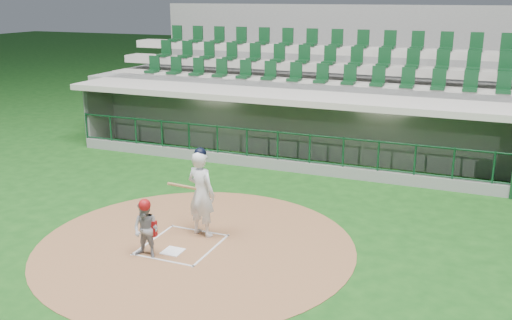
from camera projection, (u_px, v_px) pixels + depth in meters
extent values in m
plane|color=#144413|center=(188.00, 240.00, 13.17)|extent=(120.00, 120.00, 0.00)
cylinder|color=brown|center=(196.00, 245.00, 12.88)|extent=(7.20, 7.20, 0.01)
cube|color=white|center=(173.00, 251.00, 12.54)|extent=(0.43, 0.43, 0.02)
cube|color=white|center=(153.00, 239.00, 13.17)|extent=(0.05, 1.80, 0.01)
cube|color=white|center=(212.00, 250.00, 12.63)|extent=(0.05, 1.80, 0.01)
cube|color=silver|center=(199.00, 231.00, 13.65)|extent=(1.55, 0.05, 0.01)
cube|color=silver|center=(162.00, 260.00, 12.14)|extent=(1.55, 0.05, 0.01)
cube|color=gray|center=(292.00, 173.00, 19.99)|extent=(15.00, 3.00, 0.10)
cube|color=slate|center=(307.00, 124.00, 21.02)|extent=(15.00, 0.20, 2.70)
cube|color=beige|center=(306.00, 118.00, 20.84)|extent=(13.50, 0.04, 0.90)
cube|color=slate|center=(112.00, 117.00, 22.33)|extent=(0.20, 3.00, 2.70)
cube|color=#A7A297|center=(292.00, 93.00, 18.97)|extent=(15.40, 3.50, 0.20)
cube|color=slate|center=(277.00, 165.00, 18.41)|extent=(15.00, 0.15, 0.40)
cube|color=black|center=(278.00, 118.00, 17.97)|extent=(15.00, 0.01, 0.95)
cube|color=olive|center=(302.00, 157.00, 20.84)|extent=(12.75, 0.40, 0.45)
cube|color=white|center=(214.00, 90.00, 20.32)|extent=(1.30, 0.35, 0.04)
cube|color=white|center=(383.00, 102.00, 18.13)|extent=(1.30, 0.35, 0.04)
imported|color=#A21112|center=(174.00, 129.00, 22.46)|extent=(1.19, 0.81, 1.71)
imported|color=maroon|center=(281.00, 143.00, 20.49)|extent=(1.06, 0.73, 1.67)
imported|color=maroon|center=(309.00, 144.00, 20.32)|extent=(0.96, 0.82, 1.67)
imported|color=#A81216|center=(475.00, 159.00, 18.26)|extent=(1.67, 0.59, 1.78)
cube|color=gray|center=(320.00, 108.00, 22.40)|extent=(17.00, 6.50, 2.50)
cube|color=#9C988D|center=(309.00, 85.00, 20.74)|extent=(16.60, 0.95, 0.30)
cube|color=gray|center=(317.00, 67.00, 21.43)|extent=(16.60, 0.95, 0.30)
cube|color=#A39C93|center=(325.00, 50.00, 22.12)|extent=(16.60, 0.95, 0.30)
cube|color=slate|center=(342.00, 64.00, 24.99)|extent=(17.00, 0.25, 5.05)
imported|color=white|center=(201.00, 194.00, 13.16)|extent=(0.84, 0.65, 2.05)
sphere|color=black|center=(200.00, 154.00, 12.89)|extent=(0.28, 0.28, 0.28)
cylinder|color=#A5784B|center=(186.00, 187.00, 12.97)|extent=(0.58, 0.79, 0.39)
imported|color=gray|center=(146.00, 230.00, 12.15)|extent=(0.60, 0.47, 1.24)
sphere|color=maroon|center=(145.00, 205.00, 11.99)|extent=(0.26, 0.26, 0.26)
cube|color=maroon|center=(150.00, 228.00, 12.29)|extent=(0.32, 0.10, 0.35)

